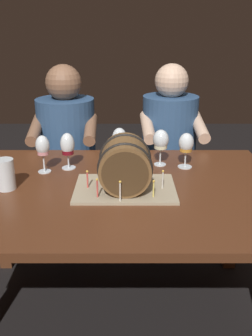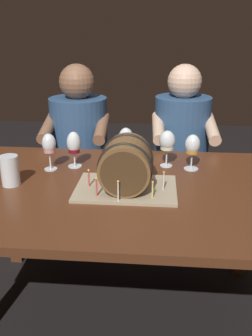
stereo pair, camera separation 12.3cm
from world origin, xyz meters
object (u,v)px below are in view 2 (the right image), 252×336
at_px(wine_glass_amber, 193,146).
at_px(beer_pint, 10,172).
at_px(wine_glass_white, 167,142).
at_px(person_seated_right, 180,165).
at_px(dining_table, 116,205).
at_px(wine_glass_empty, 126,138).
at_px(person_seated_left, 80,160).
at_px(wine_glass_red, 74,144).
at_px(barrel_cake, 126,167).
at_px(wine_glass_rose, 49,145).

height_order(wine_glass_amber, beer_pint, wine_glass_amber).
height_order(wine_glass_white, person_seated_right, person_seated_right).
bearing_deg(dining_table, wine_glass_amber, 34.89).
height_order(wine_glass_empty, wine_glass_amber, wine_glass_empty).
bearing_deg(dining_table, wine_glass_empty, 86.43).
height_order(wine_glass_empty, person_seated_left, person_seated_left).
distance_m(wine_glass_red, wine_glass_white, 0.46).
xyz_separation_m(wine_glass_white, beer_pint, (-0.69, -0.30, -0.07)).
xyz_separation_m(dining_table, beer_pint, (-0.46, -0.02, 0.15)).
height_order(barrel_cake, wine_glass_white, barrel_cake).
distance_m(wine_glass_red, wine_glass_rose, 0.12).
bearing_deg(dining_table, wine_glass_red, 135.75).
bearing_deg(barrel_cake, wine_glass_empty, 95.07).
xyz_separation_m(beer_pint, person_seated_left, (0.14, 0.81, -0.23)).
bearing_deg(wine_glass_empty, beer_pint, -146.77).
height_order(barrel_cake, wine_glass_rose, barrel_cake).
bearing_deg(barrel_cake, person_seated_right, 71.14).
bearing_deg(wine_glass_empty, dining_table, -93.57).
bearing_deg(barrel_cake, dining_table, 145.92).
distance_m(person_seated_left, person_seated_right, 0.65).
bearing_deg(wine_glass_white, dining_table, -129.25).
distance_m(dining_table, barrel_cake, 0.21).
relative_size(wine_glass_empty, beer_pint, 1.39).
distance_m(barrel_cake, wine_glass_empty, 0.33).
relative_size(dining_table, person_seated_left, 1.26).
bearing_deg(wine_glass_rose, wine_glass_empty, 18.00).
relative_size(wine_glass_rose, person_seated_left, 0.15).
height_order(wine_glass_rose, person_seated_left, person_seated_left).
bearing_deg(person_seated_left, wine_glass_empty, -55.09).
bearing_deg(person_seated_right, dining_table, -112.55).
bearing_deg(wine_glass_amber, dining_table, -145.11).
xyz_separation_m(wine_glass_white, person_seated_right, (0.10, 0.52, -0.31)).
bearing_deg(wine_glass_red, wine_glass_rose, -155.68).
xyz_separation_m(wine_glass_empty, wine_glass_rose, (-0.36, -0.12, -0.01)).
relative_size(barrel_cake, wine_glass_empty, 2.30).
xyz_separation_m(beer_pint, person_seated_right, (0.79, 0.81, -0.24)).
bearing_deg(person_seated_left, wine_glass_rose, -91.35).
height_order(beer_pint, person_seated_left, person_seated_left).
distance_m(barrel_cake, person_seated_left, 0.94).
relative_size(dining_table, barrel_cake, 3.47).
bearing_deg(dining_table, barrel_cake, -34.08).
height_order(wine_glass_rose, beer_pint, wine_glass_rose).
height_order(wine_glass_empty, wine_glass_rose, wine_glass_empty).
distance_m(wine_glass_amber, person_seated_right, 0.63).
bearing_deg(barrel_cake, beer_pint, 178.91).
bearing_deg(wine_glass_amber, person_seated_right, 91.79).
bearing_deg(beer_pint, barrel_cake, -1.09).
bearing_deg(person_seated_left, person_seated_right, -0.01).
relative_size(wine_glass_amber, person_seated_right, 0.15).
height_order(barrel_cake, wine_glass_red, barrel_cake).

